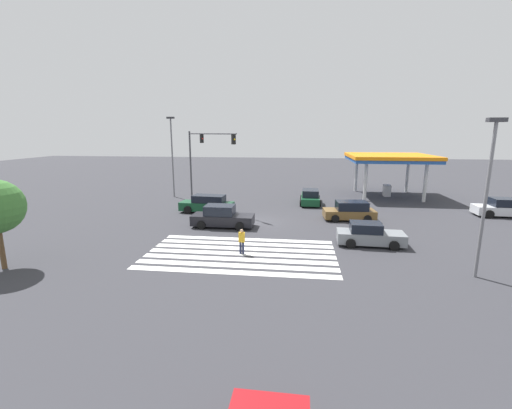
# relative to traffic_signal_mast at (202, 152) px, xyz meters

# --- Properties ---
(ground_plane) EXTENTS (148.73, 148.73, 0.00)m
(ground_plane) POSITION_rel_traffic_signal_mast_xyz_m (6.11, -6.11, -5.34)
(ground_plane) COLOR #333338
(crosswalk_markings) EXTENTS (11.38, 6.30, 0.01)m
(crosswalk_markings) POSITION_rel_traffic_signal_mast_xyz_m (6.11, -13.70, -5.34)
(crosswalk_markings) COLOR silver
(crosswalk_markings) RESTS_ON ground_plane
(traffic_signal_mast) EXTENTS (6.13, 6.13, 7.35)m
(traffic_signal_mast) POSITION_rel_traffic_signal_mast_xyz_m (0.00, 0.00, 0.00)
(traffic_signal_mast) COLOR #47474C
(traffic_signal_mast) RESTS_ON ground_plane
(car_0) EXTENTS (4.47, 2.18, 1.61)m
(car_0) POSITION_rel_traffic_signal_mast_xyz_m (27.30, -1.57, -4.58)
(car_0) COLOR silver
(car_0) RESTS_ON ground_plane
(car_1) EXTENTS (4.79, 2.09, 1.70)m
(car_1) POSITION_rel_traffic_signal_mast_xyz_m (3.66, -7.83, -4.57)
(car_1) COLOR black
(car_1) RESTS_ON ground_plane
(car_2) EXTENTS (4.33, 2.35, 1.58)m
(car_2) POSITION_rel_traffic_signal_mast_xyz_m (13.86, -4.40, -4.59)
(car_2) COLOR brown
(car_2) RESTS_ON ground_plane
(car_4) EXTENTS (4.29, 2.05, 1.49)m
(car_4) POSITION_rel_traffic_signal_mast_xyz_m (14.14, -11.05, -4.66)
(car_4) COLOR gray
(car_4) RESTS_ON ground_plane
(car_5) EXTENTS (2.15, 4.81, 1.53)m
(car_5) POSITION_rel_traffic_signal_mast_xyz_m (10.76, 1.88, -4.64)
(car_5) COLOR #144728
(car_5) RESTS_ON ground_plane
(car_6) EXTENTS (4.99, 2.20, 1.61)m
(car_6) POSITION_rel_traffic_signal_mast_xyz_m (1.26, -3.20, -4.56)
(car_6) COLOR #144728
(car_6) RESTS_ON ground_plane
(gas_station_canopy) EXTENTS (8.91, 8.91, 4.77)m
(gas_station_canopy) POSITION_rel_traffic_signal_mast_xyz_m (19.70, 7.41, -1.07)
(gas_station_canopy) COLOR #23519E
(gas_station_canopy) RESTS_ON ground_plane
(pedestrian) EXTENTS (0.36, 0.22, 1.55)m
(pedestrian) POSITION_rel_traffic_signal_mast_xyz_m (6.18, -13.70, -4.49)
(pedestrian) COLOR #232842
(pedestrian) RESTS_ON ground_plane
(street_light_pole_a) EXTENTS (0.80, 0.36, 8.90)m
(street_light_pole_a) POSITION_rel_traffic_signal_mast_xyz_m (-4.54, 3.93, -0.08)
(street_light_pole_a) COLOR slate
(street_light_pole_a) RESTS_ON ground_plane
(street_light_pole_b) EXTENTS (0.80, 0.36, 7.87)m
(street_light_pole_b) POSITION_rel_traffic_signal_mast_xyz_m (18.52, -15.60, -0.61)
(street_light_pole_b) COLOR slate
(street_light_pole_b) RESTS_ON ground_plane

